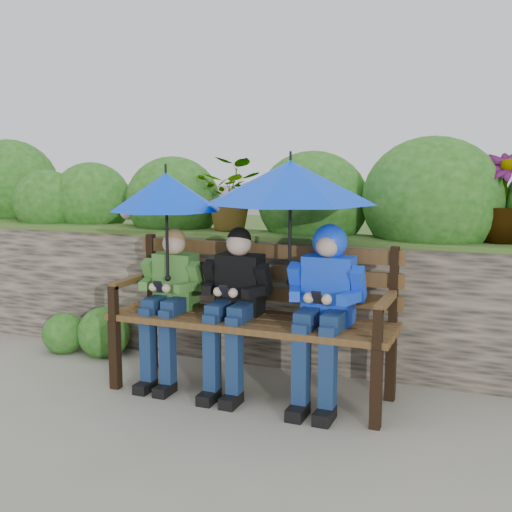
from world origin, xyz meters
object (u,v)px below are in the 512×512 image
at_px(boy_middle, 234,299).
at_px(boy_right, 325,298).
at_px(umbrella_left, 166,192).
at_px(umbrella_right, 290,182).
at_px(boy_left, 170,295).
at_px(park_bench, 254,307).

bearing_deg(boy_middle, boy_right, 0.77).
bearing_deg(boy_middle, umbrella_left, -176.81).
relative_size(boy_middle, umbrella_right, 0.99).
xyz_separation_m(boy_left, umbrella_left, (0.01, -0.03, 0.74)).
height_order(boy_left, boy_middle, boy_middle).
bearing_deg(boy_right, umbrella_right, 167.87).
bearing_deg(umbrella_right, boy_middle, -170.19).
bearing_deg(park_bench, umbrella_right, -5.92).
height_order(boy_middle, umbrella_left, umbrella_left).
distance_m(boy_middle, boy_right, 0.64).
height_order(boy_left, umbrella_left, umbrella_left).
relative_size(boy_left, umbrella_right, 0.97).
bearing_deg(umbrella_left, boy_left, 101.07).
height_order(park_bench, boy_middle, boy_middle).
distance_m(umbrella_left, umbrella_right, 0.89).
xyz_separation_m(umbrella_left, umbrella_right, (0.88, 0.09, 0.08)).
xyz_separation_m(boy_middle, boy_right, (0.64, 0.01, 0.06)).
bearing_deg(umbrella_right, umbrella_left, -173.95).
bearing_deg(umbrella_left, umbrella_right, 6.05).
relative_size(park_bench, umbrella_left, 2.41).
bearing_deg(umbrella_right, park_bench, 174.08).
bearing_deg(boy_right, park_bench, 170.96).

